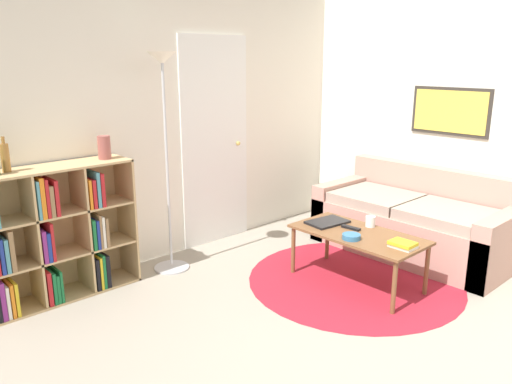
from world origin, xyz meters
TOP-DOWN VIEW (x-y plane):
  - ground_plane at (0.00, 0.00)m, footprint 14.00×14.00m
  - wall_back at (0.02, 2.71)m, footprint 7.24×0.11m
  - wall_right at (2.14, 1.34)m, footprint 0.08×5.69m
  - rug at (0.72, 1.09)m, footprint 1.81×1.81m
  - bookshelf at (-1.29, 2.50)m, footprint 1.19×0.34m
  - floor_lamp at (-0.29, 2.37)m, footprint 0.31×0.31m
  - couch at (1.72, 1.11)m, footprint 0.89×1.83m
  - coffee_table at (0.68, 1.05)m, footprint 0.55×1.09m
  - laptop at (0.69, 1.38)m, footprint 0.38×0.27m
  - bowl at (0.52, 1.00)m, footprint 0.15×0.15m
  - book_stack_on_table at (0.66, 0.62)m, footprint 0.15×0.19m
  - cup at (0.89, 1.08)m, footprint 0.08×0.08m
  - remote at (0.72, 1.15)m, footprint 0.06×0.17m
  - bottle_right at (-1.52, 2.53)m, footprint 0.06×0.06m
  - vase_on_shelf at (-0.79, 2.50)m, footprint 0.10×0.10m

SIDE VIEW (x-z plane):
  - ground_plane at x=0.00m, z-range 0.00..0.00m
  - rug at x=0.72m, z-range 0.00..0.01m
  - couch at x=1.72m, z-range -0.11..0.68m
  - coffee_table at x=0.68m, z-range 0.18..0.63m
  - laptop at x=0.69m, z-range 0.45..0.47m
  - remote at x=0.72m, z-range 0.45..0.47m
  - bowl at x=0.52m, z-range 0.45..0.49m
  - book_stack_on_table at x=0.66m, z-range 0.45..0.50m
  - cup at x=0.89m, z-range 0.45..0.54m
  - bookshelf at x=-1.29m, z-range -0.01..1.04m
  - vase_on_shelf at x=-0.79m, z-range 1.06..1.24m
  - bottle_right at x=-1.52m, z-range 1.03..1.29m
  - wall_back at x=0.02m, z-range -0.01..2.59m
  - wall_right at x=2.14m, z-range 0.00..2.60m
  - floor_lamp at x=-0.29m, z-range 0.46..2.36m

